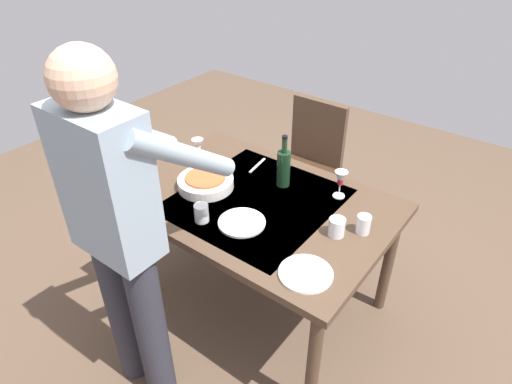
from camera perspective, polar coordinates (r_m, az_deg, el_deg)
name	(u,v)px	position (r m, az deg, el deg)	size (l,w,h in m)	color
ground_plane	(256,299)	(2.80, 0.00, -13.45)	(6.00, 6.00, 0.00)	brown
dining_table	(256,212)	(2.36, 0.00, -2.55)	(1.38, 0.95, 0.74)	#4C3828
chair_near	(309,158)	(3.12, 6.79, 4.28)	(0.40, 0.40, 0.91)	#352114
person_server	(120,229)	(1.84, -16.94, -4.48)	(0.42, 0.61, 1.69)	#2D2D38
wine_bottle	(284,167)	(2.38, 3.54, 3.17)	(0.07, 0.07, 0.30)	black
wine_glass_left	(198,147)	(2.61, -7.43, 5.78)	(0.07, 0.07, 0.15)	white
wine_glass_right	(341,179)	(2.32, 10.75, 1.58)	(0.07, 0.07, 0.15)	white
water_cup_near_left	(201,213)	(2.16, -6.97, -2.68)	(0.07, 0.07, 0.09)	silver
water_cup_near_right	(363,224)	(2.13, 13.55, -4.03)	(0.07, 0.07, 0.09)	silver
water_cup_far_left	(337,227)	(2.09, 10.28, -4.43)	(0.08, 0.08, 0.09)	silver
serving_bowl_pasta	(206,182)	(2.41, -6.44, 1.30)	(0.30, 0.30, 0.07)	white
dinner_plate_near	(242,222)	(2.15, -1.82, -3.91)	(0.23, 0.23, 0.01)	white
dinner_plate_far	(306,274)	(1.90, 6.35, -10.30)	(0.23, 0.23, 0.01)	white
table_fork	(257,165)	(2.60, 0.18, 3.43)	(0.01, 0.18, 0.01)	silver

